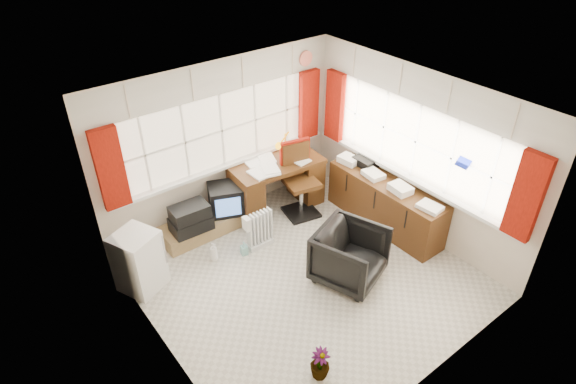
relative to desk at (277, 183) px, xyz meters
name	(u,v)px	position (x,y,z in m)	size (l,w,h in m)	color
ground	(306,278)	(-0.70, -1.58, -0.47)	(4.00, 4.00, 0.00)	beige
room_walls	(308,186)	(-0.70, -1.58, 1.03)	(4.00, 4.00, 4.00)	beige
window_back	(225,161)	(-0.70, 0.36, 0.48)	(3.70, 0.12, 3.60)	beige
window_right	(409,173)	(1.25, -1.58, 0.48)	(0.12, 3.70, 3.60)	beige
curtains	(316,139)	(0.23, -0.65, 0.99)	(3.83, 3.83, 1.15)	#991508
overhead_cabinets	(319,83)	(0.28, -0.60, 1.78)	(3.98, 3.98, 0.48)	silver
desk	(277,183)	(0.00, 0.00, 0.00)	(1.51, 0.84, 0.88)	#462C10
desk_lamp	(285,139)	(0.24, 0.09, 0.67)	(0.16, 0.14, 0.43)	#EB9E09
task_chair	(298,176)	(0.22, -0.26, 0.18)	(0.60, 0.62, 1.21)	black
office_chair	(350,256)	(-0.23, -1.92, -0.08)	(0.83, 0.85, 0.77)	black
radiator	(260,232)	(-0.79, -0.64, -0.22)	(0.40, 0.17, 0.59)	white
credenza	(385,203)	(1.03, -1.38, -0.07)	(0.50, 2.00, 0.85)	#462C10
file_tray	(366,162)	(1.16, -0.79, 0.34)	(0.28, 0.36, 0.12)	black
tv_bench	(206,225)	(-1.25, 0.14, -0.34)	(1.40, 0.50, 0.25)	tan
crt_tv	(226,199)	(-0.89, 0.10, 0.01)	(0.63, 0.60, 0.45)	black
hifi_stack	(190,218)	(-1.54, 0.02, -0.02)	(0.60, 0.40, 0.42)	black
mini_fridge	(139,261)	(-2.50, -0.36, -0.04)	(0.66, 0.66, 0.85)	white
spray_bottle_a	(214,252)	(-1.49, -0.49, -0.32)	(0.11, 0.11, 0.29)	white
spray_bottle_b	(244,248)	(-1.09, -0.66, -0.36)	(0.10, 0.10, 0.21)	#81C1BD
flower_vase	(320,364)	(-1.55, -2.85, -0.27)	(0.22, 0.22, 0.39)	black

